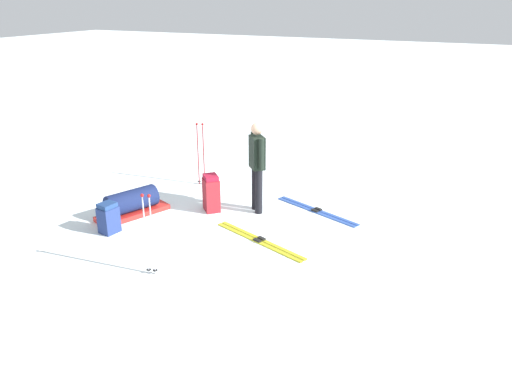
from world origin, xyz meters
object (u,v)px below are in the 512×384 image
ski_pair_far (317,211)px  backpack_large_dark (211,193)px  skier_standing (257,163)px  ski_poles_planted_near (148,230)px  backpack_bright (109,218)px  gear_sled (132,204)px  ski_pair_near (259,241)px  ski_poles_planted_far (201,151)px

ski_pair_far → backpack_large_dark: backpack_large_dark is taller
skier_standing → ski_poles_planted_near: (0.39, 2.75, -0.25)m
backpack_bright → gear_sled: size_ratio=0.38×
backpack_large_dark → ski_poles_planted_near: 2.46m
ski_pair_far → ski_pair_near: bearing=74.4°
ski_pair_far → ski_poles_planted_far: bearing=-6.7°
skier_standing → backpack_large_dark: bearing=24.0°
backpack_large_dark → backpack_bright: size_ratio=1.31×
skier_standing → ski_pair_near: bearing=117.5°
ski_pair_far → ski_poles_planted_near: 3.57m
skier_standing → ski_poles_planted_far: bearing=-24.7°
backpack_large_dark → gear_sled: (1.20, 0.83, -0.12)m
ski_pair_far → backpack_bright: bearing=39.3°
backpack_large_dark → ski_pair_far: bearing=-156.0°
ski_pair_near → backpack_bright: 2.61m
ski_pair_near → backpack_large_dark: bearing=-29.5°
ski_pair_near → ski_pair_far: size_ratio=1.04×
ski_poles_planted_near → backpack_bright: bearing=-28.7°
backpack_large_dark → gear_sled: bearing=34.6°
skier_standing → gear_sled: size_ratio=1.20×
backpack_bright → gear_sled: 0.76m
ski_pair_far → ski_poles_planted_far: 2.83m
backpack_large_dark → skier_standing: bearing=-156.0°
ski_pair_near → ski_pair_far: same height
skier_standing → ski_poles_planted_far: (1.69, -0.78, -0.21)m
skier_standing → backpack_bright: bearing=45.6°
skier_standing → backpack_bright: (1.88, 1.93, -0.69)m
ski_pair_near → ski_poles_planted_near: size_ratio=1.49×
ski_pair_near → ski_poles_planted_near: bearing=59.1°
backpack_bright → ski_pair_far: bearing=-140.7°
skier_standing → ski_poles_planted_near: 2.78m
skier_standing → ski_poles_planted_far: size_ratio=1.26×
ski_pair_far → backpack_large_dark: bearing=24.0°
ski_pair_near → gear_sled: gear_sled is taller
backpack_bright → gear_sled: bearing=-82.0°
ski_pair_near → ski_pair_far: (-0.44, -1.58, 0.00)m
backpack_large_dark → gear_sled: backpack_large_dark is taller
ski_pair_near → backpack_bright: (2.47, 0.80, 0.25)m
ski_pair_far → backpack_large_dark: size_ratio=2.56×
backpack_large_dark → ski_poles_planted_far: 1.50m
backpack_bright → gear_sled: backpack_bright is taller
backpack_bright → ski_poles_planted_far: size_ratio=0.40×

